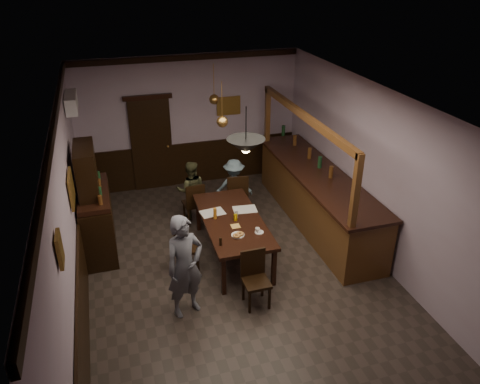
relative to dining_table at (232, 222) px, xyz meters
name	(u,v)px	position (x,y,z in m)	size (l,w,h in m)	color
room	(241,202)	(-0.07, -0.78, 0.81)	(5.01, 8.01, 3.01)	#2D2621
dining_table	(232,222)	(0.00, 0.00, 0.00)	(1.04, 2.22, 0.75)	black
chair_far_left	(194,202)	(-0.42, 1.28, -0.20)	(0.43, 0.43, 0.89)	black
chair_far_right	(237,194)	(0.46, 1.26, -0.15)	(0.49, 0.49, 0.98)	black
chair_near	(255,275)	(-0.02, -1.33, -0.19)	(0.39, 0.39, 0.90)	black
chair_side	(182,244)	(-0.93, -0.17, -0.17)	(0.47, 0.47, 0.94)	black
person_standing	(185,266)	(-1.07, -1.23, 0.14)	(0.60, 0.39, 1.64)	slate
person_seated_left	(191,190)	(-0.42, 1.56, -0.07)	(0.60, 0.47, 1.24)	#404127
person_seated_right	(234,186)	(0.48, 1.54, -0.10)	(0.76, 0.44, 1.18)	slate
newspaper_left	(213,213)	(-0.28, 0.31, 0.07)	(0.42, 0.30, 0.01)	silver
newspaper_right	(245,209)	(0.31, 0.25, 0.07)	(0.42, 0.30, 0.01)	silver
napkin	(235,226)	(-0.02, -0.25, 0.07)	(0.15, 0.15, 0.00)	#E1AD53
saucer	(259,232)	(0.30, -0.56, 0.07)	(0.15, 0.15, 0.01)	white
coffee_cup	(257,230)	(0.27, -0.55, 0.11)	(0.08, 0.08, 0.07)	white
pastry_plate	(238,235)	(-0.06, -0.54, 0.07)	(0.22, 0.22, 0.01)	white
pastry_ring_a	(237,236)	(-0.10, -0.60, 0.10)	(0.13, 0.13, 0.04)	#C68C47
pastry_ring_b	(240,234)	(-0.03, -0.56, 0.10)	(0.13, 0.13, 0.04)	#C68C47
soda_can	(236,217)	(0.04, -0.07, 0.12)	(0.07, 0.07, 0.12)	yellow
beer_glass	(215,213)	(-0.28, 0.10, 0.16)	(0.06, 0.06, 0.20)	#BF721E
water_glass	(236,214)	(0.08, 0.02, 0.14)	(0.06, 0.06, 0.15)	silver
pepper_mill	(221,242)	(-0.41, -0.74, 0.13)	(0.04, 0.04, 0.14)	black
sideboard	(95,210)	(-2.28, 0.90, 0.12)	(0.55, 1.53, 2.02)	black
bar_counter	(317,196)	(1.92, 0.63, -0.09)	(0.97, 4.17, 2.34)	#543116
door_back	(152,145)	(-0.97, 3.17, 0.36)	(0.90, 0.06, 2.10)	black
ac_unit	(71,102)	(-2.45, 2.12, 1.76)	(0.20, 0.85, 0.30)	white
picture_left_small	(60,249)	(-2.53, -2.38, 1.46)	(0.04, 0.28, 0.36)	olive
picture_left_large	(71,189)	(-2.53, 0.02, 1.01)	(0.04, 0.62, 0.48)	olive
picture_back	(229,106)	(0.83, 3.18, 1.11)	(0.55, 0.04, 0.42)	olive
pendant_iron	(246,146)	(-0.01, -0.80, 1.73)	(0.56, 0.56, 0.70)	black
pendant_brass_mid	(222,122)	(0.03, 0.69, 1.61)	(0.20, 0.20, 0.81)	#BF8C3F
pendant_brass_far	(214,99)	(0.23, 2.07, 1.61)	(0.20, 0.20, 0.81)	#BF8C3F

